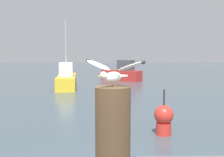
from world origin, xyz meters
TOP-DOWN VIEW (x-y plane):
  - mooring_post at (0.02, -0.50)m, footprint 0.33×0.33m
  - seagull at (0.02, -0.50)m, footprint 0.57×0.51m
  - boat_yellow at (-2.60, 15.83)m, footprint 1.66×5.87m
  - boat_red at (1.28, 19.94)m, footprint 4.01×3.38m
  - channel_buoy at (1.68, 4.62)m, footprint 0.56×0.56m

SIDE VIEW (x-z plane):
  - channel_buoy at x=1.68m, z-range -0.19..1.14m
  - boat_yellow at x=-2.60m, z-range -1.77..2.88m
  - boat_red at x=1.28m, z-range -0.27..1.48m
  - mooring_post at x=0.02m, z-range 1.20..2.07m
  - seagull at x=0.02m, z-range 2.07..2.32m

